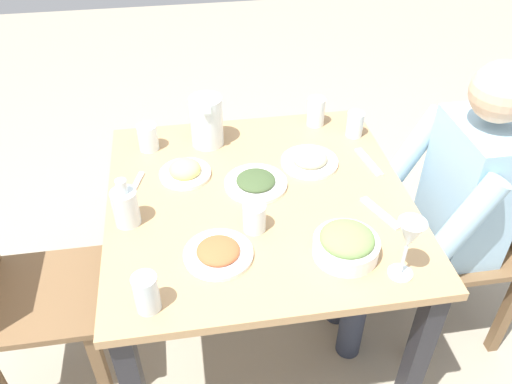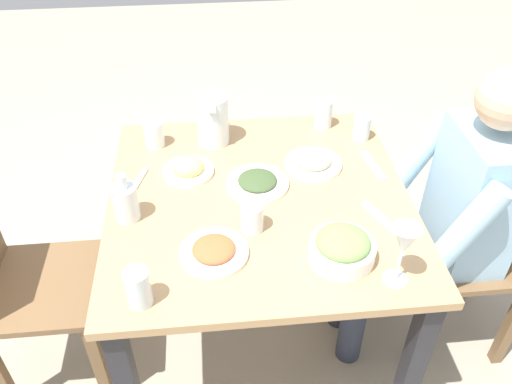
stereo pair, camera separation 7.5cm
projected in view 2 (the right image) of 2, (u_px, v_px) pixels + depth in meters
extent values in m
plane|color=#9E937F|center=(259.00, 332.00, 2.20)|extent=(8.00, 8.00, 0.00)
cube|color=tan|center=(259.00, 200.00, 1.74)|extent=(0.99, 0.99, 0.03)
cube|color=#232328|center=(412.00, 368.00, 1.67)|extent=(0.06, 0.06, 0.71)
cube|color=#232328|center=(346.00, 194.00, 2.35)|extent=(0.06, 0.06, 0.71)
cube|color=#232328|center=(147.00, 207.00, 2.28)|extent=(0.06, 0.06, 0.71)
cube|color=brown|center=(511.00, 324.00, 1.96)|extent=(0.04, 0.04, 0.45)
cube|color=brown|center=(473.00, 259.00, 2.22)|extent=(0.04, 0.04, 0.45)
cube|color=brown|center=(423.00, 332.00, 1.93)|extent=(0.04, 0.04, 0.45)
cube|color=brown|center=(395.00, 265.00, 2.20)|extent=(0.04, 0.04, 0.45)
cube|color=brown|center=(464.00, 251.00, 1.93)|extent=(0.40, 0.40, 0.03)
cube|color=brown|center=(23.00, 296.00, 2.06)|extent=(0.04, 0.04, 0.45)
cube|color=brown|center=(110.00, 289.00, 2.09)|extent=(0.04, 0.04, 0.45)
cube|color=brown|center=(99.00, 364.00, 1.83)|extent=(0.04, 0.04, 0.45)
cube|color=brown|center=(43.00, 286.00, 1.80)|extent=(0.40, 0.40, 0.03)
cube|color=#9EC6E0|center=(475.00, 196.00, 1.76)|extent=(0.32, 0.20, 0.50)
sphere|color=#DBB28E|center=(509.00, 99.00, 1.53)|extent=(0.19, 0.19, 0.19)
cylinder|color=#2D3342|center=(413.00, 276.00, 1.86)|extent=(0.11, 0.38, 0.11)
cylinder|color=#2D3342|center=(354.00, 317.00, 1.97)|extent=(0.10, 0.10, 0.47)
cylinder|color=#9EC6E0|center=(461.00, 235.00, 1.58)|extent=(0.08, 0.23, 0.37)
cylinder|color=#2D3342|center=(398.00, 242.00, 1.99)|extent=(0.11, 0.38, 0.11)
cylinder|color=#2D3342|center=(344.00, 282.00, 2.10)|extent=(0.10, 0.10, 0.47)
cylinder|color=#9EC6E0|center=(416.00, 158.00, 1.89)|extent=(0.08, 0.23, 0.37)
cylinder|color=silver|center=(213.00, 120.00, 1.93)|extent=(0.12, 0.12, 0.19)
cube|color=silver|center=(212.00, 107.00, 1.98)|extent=(0.02, 0.02, 0.11)
cube|color=silver|center=(212.00, 107.00, 1.84)|extent=(0.04, 0.03, 0.02)
cylinder|color=white|center=(342.00, 251.00, 1.50)|extent=(0.19, 0.19, 0.05)
ellipsoid|color=#759951|center=(343.00, 242.00, 1.48)|extent=(0.16, 0.16, 0.06)
cylinder|color=white|center=(313.00, 164.00, 1.87)|extent=(0.20, 0.20, 0.01)
ellipsoid|color=#B7AD89|center=(314.00, 160.00, 1.86)|extent=(0.13, 0.13, 0.05)
cylinder|color=white|center=(214.00, 252.00, 1.53)|extent=(0.20, 0.20, 0.01)
ellipsoid|color=#CC5B33|center=(214.00, 249.00, 1.52)|extent=(0.13, 0.13, 0.03)
cylinder|color=white|center=(188.00, 171.00, 1.83)|extent=(0.18, 0.18, 0.01)
ellipsoid|color=#E0C670|center=(188.00, 167.00, 1.82)|extent=(0.11, 0.11, 0.06)
cylinder|color=white|center=(256.00, 184.00, 1.78)|extent=(0.21, 0.21, 0.01)
ellipsoid|color=#3D512D|center=(256.00, 180.00, 1.77)|extent=(0.13, 0.13, 0.03)
cylinder|color=silver|center=(323.00, 113.00, 2.04)|extent=(0.07, 0.07, 0.11)
cylinder|color=silver|center=(154.00, 134.00, 1.94)|extent=(0.07, 0.07, 0.10)
cylinder|color=silver|center=(362.00, 127.00, 1.98)|extent=(0.06, 0.06, 0.10)
cylinder|color=silver|center=(138.00, 288.00, 1.36)|extent=(0.07, 0.07, 0.11)
cylinder|color=silver|center=(252.00, 217.00, 1.59)|extent=(0.07, 0.07, 0.09)
cylinder|color=silver|center=(395.00, 279.00, 1.45)|extent=(0.07, 0.07, 0.01)
cylinder|color=silver|center=(399.00, 266.00, 1.42)|extent=(0.01, 0.01, 0.10)
cone|color=silver|center=(405.00, 241.00, 1.36)|extent=(0.08, 0.08, 0.09)
cylinder|color=silver|center=(126.00, 203.00, 1.62)|extent=(0.08, 0.08, 0.12)
cylinder|color=gold|center=(127.00, 209.00, 1.63)|extent=(0.07, 0.07, 0.07)
cylinder|color=silver|center=(122.00, 182.00, 1.57)|extent=(0.03, 0.03, 0.04)
cube|color=silver|center=(381.00, 218.00, 1.65)|extent=(0.17, 0.09, 0.01)
cube|color=silver|center=(136.00, 185.00, 1.78)|extent=(0.18, 0.07, 0.01)
cube|color=silver|center=(373.00, 166.00, 1.86)|extent=(0.17, 0.05, 0.01)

